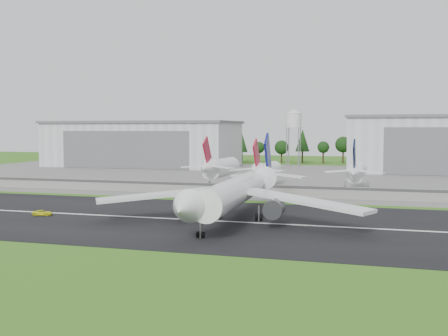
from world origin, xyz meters
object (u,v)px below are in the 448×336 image
(ground_vehicle, at_px, (43,213))
(parked_jet_red_a, at_px, (218,168))
(parked_jet_navy, at_px, (356,172))
(parked_jet_red_b, at_px, (265,170))
(main_airliner, at_px, (233,199))

(ground_vehicle, bearing_deg, parked_jet_red_a, -29.11)
(ground_vehicle, height_order, parked_jet_red_a, parked_jet_red_a)
(parked_jet_navy, bearing_deg, parked_jet_red_b, -179.99)
(parked_jet_red_b, height_order, parked_jet_navy, parked_jet_navy)
(main_airliner, xyz_separation_m, parked_jet_red_b, (-8.25, 66.94, 0.97))
(parked_jet_red_a, height_order, parked_jet_navy, parked_jet_red_a)
(parked_jet_red_a, xyz_separation_m, parked_jet_red_b, (15.69, -0.09, -0.55))
(main_airliner, relative_size, parked_jet_red_b, 1.89)
(main_airliner, xyz_separation_m, parked_jet_navy, (20.69, 66.95, 1.00))
(ground_vehicle, xyz_separation_m, parked_jet_red_b, (34.57, 70.47, 5.16))
(main_airliner, distance_m, parked_jet_navy, 70.08)
(main_airliner, height_order, parked_jet_navy, main_airliner)
(main_airliner, distance_m, ground_vehicle, 43.17)
(main_airliner, relative_size, ground_vehicle, 13.72)
(main_airliner, bearing_deg, parked_jet_red_b, -86.28)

